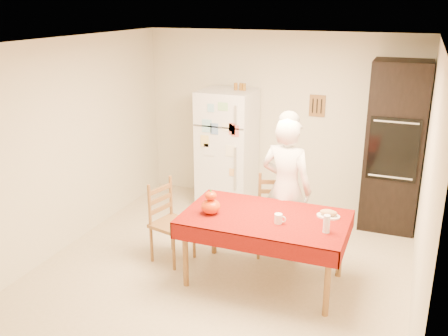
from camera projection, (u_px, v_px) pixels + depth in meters
The scene contains 17 objects.
floor at pixel (221, 271), 5.61m from camera, with size 4.50×4.50×0.00m, color tan.
room_shell at pixel (221, 131), 5.09m from camera, with size 4.02×4.52×2.51m.
refrigerator at pixel (227, 149), 7.22m from camera, with size 0.75×0.74×1.70m.
oven_cabinet at pixel (394, 147), 6.40m from camera, with size 0.70×0.62×2.20m.
dining_table at pixel (265, 222), 5.19m from camera, with size 1.70×1.00×0.76m.
chair_far at pixel (274, 211), 5.92m from camera, with size 0.52×0.51×0.95m.
chair_left at pixel (168, 218), 5.74m from camera, with size 0.49×0.51×0.95m.
seated_woman at pixel (286, 189), 5.69m from camera, with size 0.62×0.40×1.69m, color white.
coffee_mug at pixel (278, 219), 4.99m from camera, with size 0.08×0.08×0.10m, color white.
pumpkin_lower at pixel (211, 207), 5.21m from camera, with size 0.21×0.21×0.15m, color #C65804.
pumpkin_upper at pixel (211, 196), 5.17m from camera, with size 0.12×0.12×0.09m, color #E86305.
wine_glass at pixel (327, 224), 4.79m from camera, with size 0.07×0.07×0.18m, color white.
bread_plate at pixel (328, 216), 5.15m from camera, with size 0.24×0.24×0.02m, color white.
bread_loaf at pixel (329, 213), 5.13m from camera, with size 0.18×0.10×0.06m, color #A38050.
spice_jar_left at pixel (236, 86), 6.94m from camera, with size 0.05×0.05×0.10m, color #94591B.
spice_jar_mid at pixel (241, 87), 6.91m from camera, with size 0.05×0.05×0.10m, color brown.
spice_jar_right at pixel (244, 87), 6.90m from camera, with size 0.05×0.05×0.10m, color #8F5D1A.
Camera 1 is at (1.82, -4.60, 2.88)m, focal length 40.00 mm.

